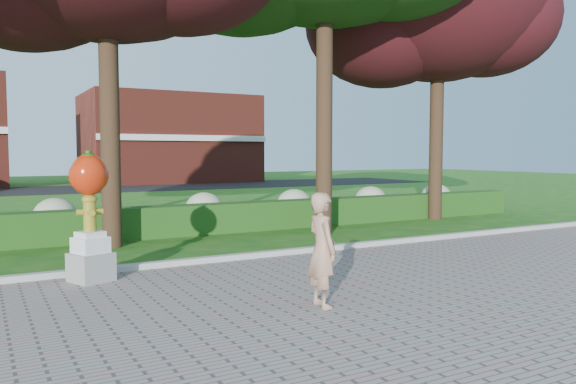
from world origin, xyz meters
The scene contains 10 objects.
ground centered at (0.00, 0.00, 0.00)m, with size 100.00×100.00×0.00m, color #185615.
walkway centered at (0.00, -4.00, 0.02)m, with size 40.00×14.00×0.04m, color gray.
curb centered at (0.00, 3.00, 0.07)m, with size 40.00×0.18×0.15m, color #ADADA5.
lawn_hedge centered at (0.00, 7.00, 0.40)m, with size 24.00×0.70×0.80m, color #1B4012.
hydrangea_row centered at (0.57, 8.00, 0.55)m, with size 20.10×1.10×0.99m.
street centered at (0.00, 28.00, 0.01)m, with size 50.00×8.00×0.02m, color black.
building_right centered at (8.00, 34.00, 3.20)m, with size 12.00×8.00×6.40m, color maroon.
tree_far_right centered at (8.40, 6.58, 6.97)m, with size 7.88×6.72×10.21m.
hydrant_sculpture centered at (-3.08, 2.45, 1.20)m, with size 0.77×0.77×2.18m.
woman centered at (-0.54, -0.74, 0.84)m, with size 0.58×0.38×1.60m, color tan.
Camera 1 is at (-4.70, -7.26, 2.19)m, focal length 35.00 mm.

